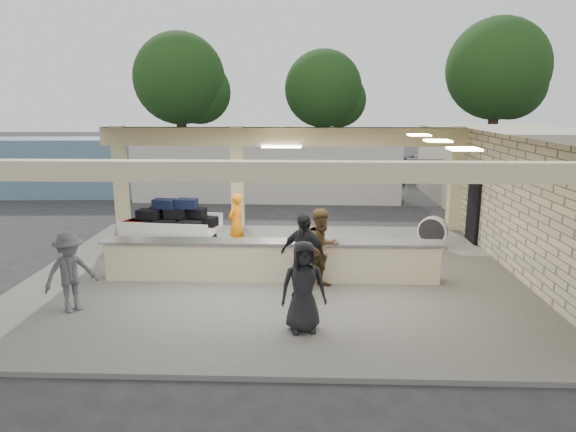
{
  "coord_description": "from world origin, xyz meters",
  "views": [
    {
      "loc": [
        0.83,
        -12.33,
        4.37
      ],
      "look_at": [
        0.34,
        1.0,
        1.35
      ],
      "focal_mm": 32.0,
      "sensor_mm": 36.0,
      "label": 1
    }
  ],
  "objects_px": {
    "luggage_cart": "(172,222)",
    "passenger_d": "(303,286)",
    "baggage_handler": "(236,223)",
    "car_white_a": "(485,179)",
    "baggage_counter": "(272,260)",
    "passenger_a": "(322,249)",
    "car_white_b": "(547,176)",
    "container_white": "(267,172)",
    "passenger_b": "(303,256)",
    "car_dark": "(427,170)",
    "container_blue": "(56,167)",
    "passenger_c": "(70,272)",
    "drum_fan": "(433,231)"
  },
  "relations": [
    {
      "from": "luggage_cart",
      "to": "passenger_d",
      "type": "relative_size",
      "value": 1.56
    },
    {
      "from": "baggage_handler",
      "to": "car_white_a",
      "type": "bearing_deg",
      "value": 164.44
    },
    {
      "from": "baggage_counter",
      "to": "passenger_a",
      "type": "xyz_separation_m",
      "value": [
        1.2,
        -0.5,
        0.45
      ]
    },
    {
      "from": "baggage_handler",
      "to": "car_white_a",
      "type": "relative_size",
      "value": 0.36
    },
    {
      "from": "car_white_a",
      "to": "car_white_b",
      "type": "distance_m",
      "value": 3.0
    },
    {
      "from": "luggage_cart",
      "to": "container_white",
      "type": "bearing_deg",
      "value": 81.7
    },
    {
      "from": "car_white_b",
      "to": "passenger_d",
      "type": "bearing_deg",
      "value": 137.83
    },
    {
      "from": "luggage_cart",
      "to": "passenger_a",
      "type": "relative_size",
      "value": 1.45
    },
    {
      "from": "baggage_handler",
      "to": "passenger_b",
      "type": "distance_m",
      "value": 3.96
    },
    {
      "from": "car_dark",
      "to": "passenger_b",
      "type": "bearing_deg",
      "value": 163.1
    },
    {
      "from": "container_blue",
      "to": "car_dark",
      "type": "bearing_deg",
      "value": 10.18
    },
    {
      "from": "baggage_counter",
      "to": "container_blue",
      "type": "distance_m",
      "value": 15.85
    },
    {
      "from": "baggage_handler",
      "to": "passenger_d",
      "type": "xyz_separation_m",
      "value": [
        1.97,
        -5.16,
        0.03
      ]
    },
    {
      "from": "passenger_c",
      "to": "container_blue",
      "type": "height_order",
      "value": "container_blue"
    },
    {
      "from": "baggage_handler",
      "to": "passenger_b",
      "type": "bearing_deg",
      "value": 58.8
    },
    {
      "from": "car_dark",
      "to": "drum_fan",
      "type": "bearing_deg",
      "value": 172.25
    },
    {
      "from": "luggage_cart",
      "to": "car_white_b",
      "type": "bearing_deg",
      "value": 40.44
    },
    {
      "from": "drum_fan",
      "to": "container_white",
      "type": "relative_size",
      "value": 0.08
    },
    {
      "from": "passenger_c",
      "to": "container_white",
      "type": "xyz_separation_m",
      "value": [
        3.05,
        12.91,
        0.32
      ]
    },
    {
      "from": "car_white_b",
      "to": "container_white",
      "type": "distance_m",
      "value": 13.58
    },
    {
      "from": "baggage_counter",
      "to": "baggage_handler",
      "type": "bearing_deg",
      "value": 116.37
    },
    {
      "from": "car_white_a",
      "to": "container_blue",
      "type": "height_order",
      "value": "container_blue"
    },
    {
      "from": "baggage_handler",
      "to": "car_white_a",
      "type": "height_order",
      "value": "baggage_handler"
    },
    {
      "from": "passenger_a",
      "to": "passenger_c",
      "type": "height_order",
      "value": "passenger_a"
    },
    {
      "from": "car_white_b",
      "to": "luggage_cart",
      "type": "bearing_deg",
      "value": 118.62
    },
    {
      "from": "passenger_c",
      "to": "passenger_b",
      "type": "bearing_deg",
      "value": -35.17
    },
    {
      "from": "passenger_a",
      "to": "car_dark",
      "type": "height_order",
      "value": "passenger_a"
    },
    {
      "from": "passenger_a",
      "to": "container_white",
      "type": "relative_size",
      "value": 0.16
    },
    {
      "from": "container_blue",
      "to": "car_white_a",
      "type": "bearing_deg",
      "value": 1.1
    },
    {
      "from": "car_white_a",
      "to": "container_white",
      "type": "height_order",
      "value": "container_white"
    },
    {
      "from": "passenger_b",
      "to": "passenger_c",
      "type": "relative_size",
      "value": 1.13
    },
    {
      "from": "passenger_b",
      "to": "car_white_a",
      "type": "height_order",
      "value": "passenger_b"
    },
    {
      "from": "passenger_d",
      "to": "container_white",
      "type": "height_order",
      "value": "container_white"
    },
    {
      "from": "passenger_c",
      "to": "car_white_a",
      "type": "distance_m",
      "value": 20.19
    },
    {
      "from": "baggage_counter",
      "to": "passenger_a",
      "type": "bearing_deg",
      "value": -22.65
    },
    {
      "from": "drum_fan",
      "to": "passenger_a",
      "type": "xyz_separation_m",
      "value": [
        -3.36,
        -3.43,
        0.44
      ]
    },
    {
      "from": "baggage_counter",
      "to": "car_white_a",
      "type": "height_order",
      "value": "car_white_a"
    },
    {
      "from": "luggage_cart",
      "to": "car_dark",
      "type": "xyz_separation_m",
      "value": [
        10.34,
        13.38,
        -0.2
      ]
    },
    {
      "from": "drum_fan",
      "to": "car_white_a",
      "type": "height_order",
      "value": "car_white_a"
    },
    {
      "from": "luggage_cart",
      "to": "passenger_c",
      "type": "height_order",
      "value": "passenger_c"
    },
    {
      "from": "passenger_d",
      "to": "car_white_a",
      "type": "height_order",
      "value": "passenger_d"
    },
    {
      "from": "passenger_a",
      "to": "container_blue",
      "type": "height_order",
      "value": "container_blue"
    },
    {
      "from": "baggage_counter",
      "to": "container_white",
      "type": "xyz_separation_m",
      "value": [
        -0.93,
        10.86,
        0.67
      ]
    },
    {
      "from": "car_white_a",
      "to": "container_blue",
      "type": "bearing_deg",
      "value": 88.04
    },
    {
      "from": "baggage_handler",
      "to": "passenger_c",
      "type": "xyz_separation_m",
      "value": [
        -2.8,
        -4.42,
        -0.01
      ]
    },
    {
      "from": "passenger_b",
      "to": "baggage_counter",
      "type": "bearing_deg",
      "value": 154.67
    },
    {
      "from": "drum_fan",
      "to": "passenger_d",
      "type": "bearing_deg",
      "value": -96.11
    },
    {
      "from": "baggage_handler",
      "to": "passenger_a",
      "type": "xyz_separation_m",
      "value": [
        2.38,
        -2.87,
        0.1
      ]
    },
    {
      "from": "baggage_counter",
      "to": "car_dark",
      "type": "relative_size",
      "value": 1.9
    },
    {
      "from": "baggage_counter",
      "to": "car_white_a",
      "type": "relative_size",
      "value": 1.77
    }
  ]
}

